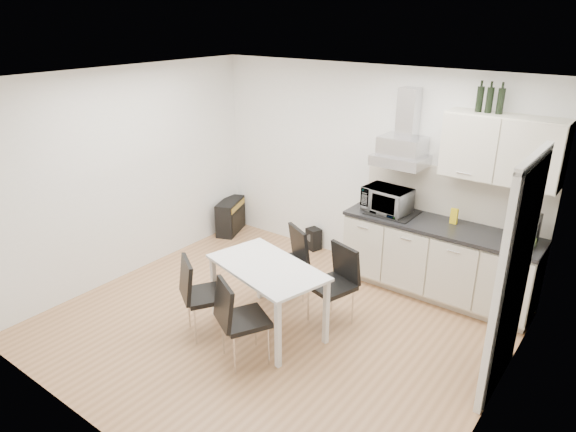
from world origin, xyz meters
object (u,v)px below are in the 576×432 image
Objects in this scene: dining_table at (267,274)px; kitchenette at (444,231)px; guitar_amp at (230,216)px; chair_far_left at (284,265)px; chair_far_right at (331,287)px; floor_speaker at (314,239)px; chair_near_right at (245,321)px; chair_near_left at (207,296)px.

kitchenette is at bearing 70.78° from dining_table.
guitar_amp is at bearing -178.52° from kitchenette.
chair_far_left is 1.33× the size of guitar_amp.
kitchenette is 1.52m from chair_far_right.
chair_far_right is (0.71, -0.10, 0.00)m from chair_far_left.
dining_table is 2.14m from floor_speaker.
dining_table is 1.58× the size of chair_near_right.
floor_speaker is at bearing -11.04° from guitar_amp.
dining_table is 0.67m from chair_near_left.
dining_table is 1.58× the size of chair_far_left.
chair_far_right and chair_near_left have the same top height.
chair_far_right reaches higher than guitar_amp.
dining_table is at bearing 74.77° from chair_near_left.
guitar_amp is (-2.26, 2.23, -0.19)m from chair_near_right.
chair_near_right is 2.83× the size of floor_speaker.
chair_near_right is 2.65m from floor_speaker.
chair_far_right is 1.00× the size of chair_near_left.
kitchenette is at bearing -19.87° from guitar_amp.
dining_table is at bearing -123.63° from kitchenette.
guitar_amp reaches higher than floor_speaker.
chair_far_right is 1.33× the size of guitar_amp.
chair_near_left is at bearing -126.69° from kitchenette.
dining_table is at bearing -50.25° from floor_speaker.
dining_table is at bearing -60.21° from guitar_amp.
chair_far_left is 1.00× the size of chair_far_right.
chair_far_right is (0.47, 0.49, -0.22)m from dining_table.
floor_speaker is (-0.27, 2.37, -0.28)m from chair_near_left.
chair_far_left is 0.72m from chair_far_right.
chair_far_left is 1.20m from chair_near_right.
kitchenette is 2.78m from chair_near_left.
kitchenette is 2.14m from dining_table.
chair_far_left is (-1.42, -1.19, -0.39)m from kitchenette.
chair_far_right is 1.31m from chair_near_left.
chair_far_right is at bearing 60.73° from dining_table.
chair_far_right is at bearing 76.55° from chair_near_left.
dining_table is 0.60m from chair_near_right.
chair_far_right is 2.83× the size of floor_speaker.
kitchenette is at bearing -112.11° from chair_far_left.
dining_table is (-1.18, -1.78, -0.17)m from kitchenette.
chair_near_left is 2.83× the size of floor_speaker.
chair_far_right is at bearing -118.98° from kitchenette.
kitchenette is 2.57m from chair_near_right.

